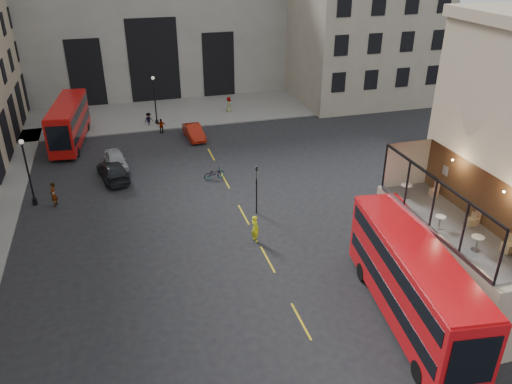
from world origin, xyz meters
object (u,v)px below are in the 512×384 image
object	(u,v)px
car_b	(194,132)
pedestrian_b	(149,120)
car_a	(116,160)
cafe_table_far	(406,189)
street_lamp_a	(29,176)
bus_near	(412,279)
car_c	(113,171)
cyclist	(255,228)
street_lamp_b	(155,103)
pedestrian_c	(161,126)
cafe_chair_b	(470,222)
bus_far	(69,121)
bicycle	(214,173)
cafe_chair_d	(434,192)
pedestrian_a	(70,148)
traffic_light_far	(64,129)
pedestrian_e	(53,195)
cafe_table_near	(477,241)
pedestrian_d	(229,105)
cafe_chair_c	(475,221)
cafe_table_mid	(440,220)
traffic_light_near	(257,184)
cafe_chair_a	(508,247)

from	to	relation	value
car_b	pedestrian_b	xyz separation A→B (m)	(-4.05, 4.97, 0.06)
car_a	cafe_table_far	world-z (taller)	cafe_table_far
street_lamp_a	bus_near	bearing A→B (deg)	-43.37
car_c	cyclist	bearing A→B (deg)	114.35
street_lamp_b	pedestrian_c	size ratio (longest dim) A/B	3.41
pedestrian_b	pedestrian_c	distance (m)	2.68
street_lamp_a	cafe_chair_b	world-z (taller)	cafe_chair_b
bus_far	cyclist	xyz separation A→B (m)	(12.57, -22.41, -1.36)
street_lamp_b	car_b	distance (m)	6.46
bicycle	cafe_chair_d	world-z (taller)	cafe_chair_d
pedestrian_a	pedestrian_c	world-z (taller)	pedestrian_a
cafe_table_far	cafe_chair_b	distance (m)	4.17
car_c	cafe_chair_b	bearing A→B (deg)	120.13
car_c	pedestrian_a	size ratio (longest dim) A/B	2.99
bicycle	car_c	bearing A→B (deg)	63.42
pedestrian_a	car_c	bearing A→B (deg)	-62.85
traffic_light_far	pedestrian_e	size ratio (longest dim) A/B	1.97
pedestrian_b	cafe_table_near	bearing A→B (deg)	-100.46
traffic_light_far	cafe_table_near	size ratio (longest dim) A/B	4.93
car_a	traffic_light_far	bearing A→B (deg)	125.40
street_lamp_a	pedestrian_d	bearing A→B (deg)	42.56
bus_near	cafe_chair_c	bearing A→B (deg)	14.88
pedestrian_c	pedestrian_e	xyz separation A→B (m)	(-9.69, -13.82, 0.19)
cafe_chair_c	cafe_chair_d	size ratio (longest dim) A/B	0.91
traffic_light_far	bus_far	bearing A→B (deg)	84.36
street_lamp_b	bus_far	bearing A→B (deg)	-159.55
cafe_chair_c	car_c	bearing A→B (deg)	131.11
street_lamp_a	bus_far	xyz separation A→B (m)	(2.27, 12.75, -0.07)
traffic_light_far	street_lamp_a	world-z (taller)	street_lamp_a
pedestrian_b	bicycle	bearing A→B (deg)	-104.83
cafe_table_mid	cafe_chair_c	xyz separation A→B (m)	(2.01, -0.23, -0.23)
traffic_light_near	pedestrian_e	distance (m)	15.51
bus_near	pedestrian_d	xyz separation A→B (m)	(-0.91, 37.36, -1.68)
cafe_chair_b	cafe_table_mid	bearing A→B (deg)	172.15
bus_far	cyclist	size ratio (longest dim) A/B	5.48
pedestrian_d	pedestrian_e	distance (m)	25.98
bus_near	cyclist	xyz separation A→B (m)	(-5.66, 9.70, -1.64)
car_a	pedestrian_c	world-z (taller)	pedestrian_c
pedestrian_a	cafe_chair_a	distance (m)	37.67
cafe_table_near	car_c	bearing A→B (deg)	126.07
car_a	car_b	xyz separation A→B (m)	(7.90, 5.30, -0.03)
street_lamp_a	bus_near	size ratio (longest dim) A/B	0.45
pedestrian_b	cafe_table_mid	world-z (taller)	cafe_table_mid
traffic_light_far	street_lamp_a	bearing A→B (deg)	-101.31
pedestrian_a	cafe_chair_a	bearing A→B (deg)	-56.99
traffic_light_far	car_b	distance (m)	12.32
pedestrian_e	traffic_light_near	bearing A→B (deg)	83.56
car_b	pedestrian_b	bearing A→B (deg)	124.39
street_lamp_a	street_lamp_b	bearing A→B (deg)	55.49
pedestrian_a	cafe_table_mid	xyz separation A→B (m)	(20.24, -27.34, 4.21)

